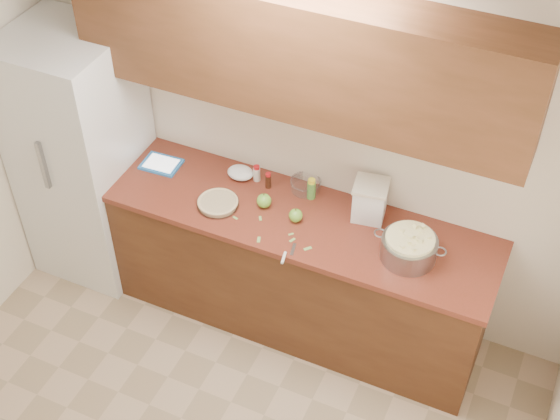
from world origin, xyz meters
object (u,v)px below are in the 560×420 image
at_px(pie, 218,203).
at_px(flour_canister, 370,200).
at_px(colander, 409,248).
at_px(tablet, 161,164).

relative_size(pie, flour_canister, 1.04).
xyz_separation_m(pie, flour_canister, (0.87, 0.30, 0.10)).
distance_m(colander, flour_canister, 0.40).
bearing_deg(flour_canister, tablet, -175.70).
relative_size(flour_canister, tablet, 0.97).
xyz_separation_m(pie, colander, (1.19, 0.06, 0.05)).
distance_m(flour_canister, tablet, 1.39).
bearing_deg(tablet, pie, -23.43).
xyz_separation_m(flour_canister, tablet, (-1.38, -0.10, -0.12)).
relative_size(pie, colander, 0.61).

